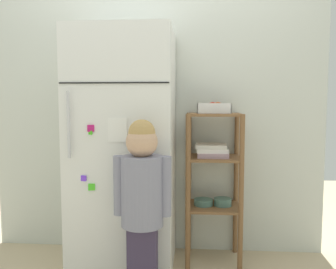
# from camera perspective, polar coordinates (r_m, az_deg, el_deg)

# --- Properties ---
(ground_plane) EXTENTS (6.00, 6.00, 0.00)m
(ground_plane) POSITION_cam_1_polar(r_m,az_deg,el_deg) (2.76, -2.72, -20.11)
(ground_plane) COLOR tan
(kitchen_wall_back) EXTENTS (2.61, 0.03, 2.18)m
(kitchen_wall_back) POSITION_cam_1_polar(r_m,az_deg,el_deg) (2.83, -1.96, 3.37)
(kitchen_wall_back) COLOR silver
(kitchen_wall_back) RESTS_ON ground
(refrigerator) EXTENTS (0.71, 0.61, 1.68)m
(refrigerator) POSITION_cam_1_polar(r_m,az_deg,el_deg) (2.57, -7.08, -2.44)
(refrigerator) COLOR white
(refrigerator) RESTS_ON ground
(child_standing) EXTENTS (0.35, 0.26, 1.08)m
(child_standing) POSITION_cam_1_polar(r_m,az_deg,el_deg) (2.17, -4.10, -8.89)
(child_standing) COLOR #3E334D
(child_standing) RESTS_ON ground
(pantry_shelf_unit) EXTENTS (0.40, 0.35, 1.10)m
(pantry_shelf_unit) POSITION_cam_1_polar(r_m,az_deg,el_deg) (2.66, 7.19, -5.75)
(pantry_shelf_unit) COLOR brown
(pantry_shelf_unit) RESTS_ON ground
(fruit_bin) EXTENTS (0.24, 0.16, 0.08)m
(fruit_bin) POSITION_cam_1_polar(r_m,az_deg,el_deg) (2.62, 7.40, 4.16)
(fruit_bin) COLOR white
(fruit_bin) RESTS_ON pantry_shelf_unit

